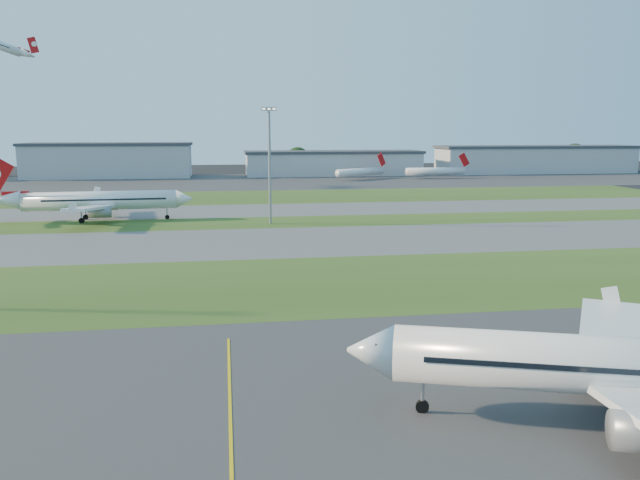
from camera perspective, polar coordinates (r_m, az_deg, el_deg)
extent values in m
cube|color=#2D4316|center=(85.97, -11.83, -4.28)|extent=(300.00, 34.00, 0.01)
cube|color=#515154|center=(118.20, -11.00, -0.34)|extent=(300.00, 32.00, 0.01)
cube|color=#2D4316|center=(142.85, -10.62, 1.46)|extent=(300.00, 18.00, 0.01)
cube|color=#515154|center=(164.63, -10.39, 2.59)|extent=(300.00, 26.00, 0.01)
cube|color=#2D4316|center=(197.39, -10.13, 3.83)|extent=(300.00, 40.00, 0.01)
cube|color=#333335|center=(257.11, -9.82, 5.26)|extent=(400.00, 80.00, 0.01)
cylinder|color=white|center=(49.58, 26.53, -10.35)|extent=(32.62, 14.55, 4.18)
cube|color=white|center=(58.06, 25.10, -7.88)|extent=(13.09, 16.57, 1.70)
cylinder|color=gray|center=(55.80, 23.99, -9.83)|extent=(5.19, 3.88, 2.53)
cylinder|color=white|center=(152.92, -19.41, 3.42)|extent=(34.31, 6.08, 4.32)
cube|color=white|center=(162.10, -19.38, 3.57)|extent=(9.87, 17.81, 1.76)
cube|color=white|center=(144.20, -20.32, 2.77)|extent=(8.29, 17.73, 1.76)
cylinder|color=gray|center=(159.55, -18.87, 3.05)|extent=(4.91, 2.86, 2.62)
cylinder|color=gray|center=(146.56, -19.49, 2.43)|extent=(4.91, 2.86, 2.62)
cube|color=#AF0B0C|center=(264.45, -24.96, 17.04)|extent=(5.39, 0.72, 6.28)
cylinder|color=white|center=(265.38, 3.69, 6.23)|extent=(23.62, 16.73, 3.20)
cube|color=#AF0B0C|center=(274.44, 5.64, 7.33)|extent=(4.52, 3.05, 6.16)
cylinder|color=white|center=(274.05, 10.49, 6.20)|extent=(26.08, 3.92, 3.20)
cube|color=#AF0B0C|center=(278.64, 13.04, 7.16)|extent=(5.18, 0.44, 6.16)
cylinder|color=gray|center=(139.82, -4.62, 6.57)|extent=(0.60, 0.60, 25.00)
cube|color=gray|center=(139.62, -4.70, 11.86)|extent=(3.20, 0.50, 0.80)
cube|color=#FFF2CC|center=(139.62, -4.70, 11.86)|extent=(2.80, 0.70, 0.35)
cube|color=#A4A6AC|center=(290.89, -18.72, 6.81)|extent=(70.00, 22.00, 14.00)
cube|color=#383A3F|center=(290.62, -18.81, 8.30)|extent=(71.40, 23.00, 1.20)
cube|color=#A4A6AC|center=(290.97, 1.22, 6.94)|extent=(80.00, 22.00, 10.00)
cube|color=#383A3F|center=(290.71, 1.22, 8.04)|extent=(81.60, 23.00, 1.20)
cube|color=#A4A6AC|center=(323.45, 19.09, 6.89)|extent=(95.00, 22.00, 12.00)
cube|color=#383A3F|center=(323.21, 19.16, 8.05)|extent=(96.90, 23.00, 1.20)
cylinder|color=black|center=(298.88, -13.55, 6.13)|extent=(1.00, 1.00, 3.60)
sphere|color=black|center=(298.64, -13.59, 6.91)|extent=(9.90, 9.90, 9.90)
cylinder|color=black|center=(302.82, -2.05, 6.51)|extent=(1.00, 1.00, 4.20)
sphere|color=black|center=(302.56, -2.06, 7.40)|extent=(11.55, 11.55, 11.55)
cylinder|color=black|center=(318.39, 11.61, 6.45)|extent=(1.00, 1.00, 3.80)
sphere|color=black|center=(318.17, 11.63, 7.22)|extent=(10.45, 10.45, 10.45)
cylinder|color=black|center=(352.21, 22.20, 6.31)|extent=(1.00, 1.00, 4.60)
sphere|color=black|center=(351.97, 22.25, 7.15)|extent=(12.65, 12.65, 12.65)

